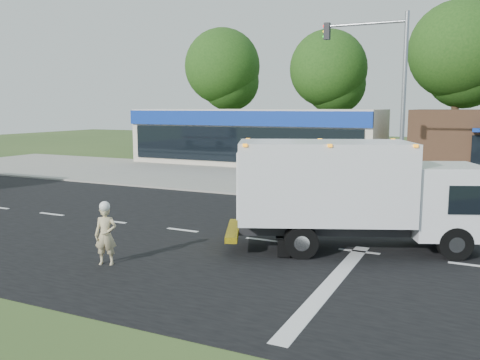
{
  "coord_description": "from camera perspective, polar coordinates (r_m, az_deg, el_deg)",
  "views": [
    {
      "loc": [
        6.03,
        -14.37,
        4.18
      ],
      "look_at": [
        -1.35,
        1.09,
        1.7
      ],
      "focal_mm": 38.0,
      "sensor_mm": 36.0,
      "label": 1
    }
  ],
  "objects": [
    {
      "name": "emergency_worker",
      "position": [
        13.96,
        -14.85,
        -5.84
      ],
      "size": [
        0.69,
        0.58,
        1.72
      ],
      "rotation": [
        0.0,
        0.0,
        0.39
      ],
      "color": "tan",
      "rests_on": "ground"
    },
    {
      "name": "background_trees",
      "position": [
        43.2,
        16.69,
        12.14
      ],
      "size": [
        36.77,
        7.39,
        12.1
      ],
      "color": "#332114",
      "rests_on": "ground"
    },
    {
      "name": "ground",
      "position": [
        16.13,
        2.69,
        -6.79
      ],
      "size": [
        120.0,
        120.0,
        0.0
      ],
      "primitive_type": "plane",
      "color": "#385123",
      "rests_on": "ground"
    },
    {
      "name": "retail_strip_mall",
      "position": [
        37.51,
        1.87,
        4.92
      ],
      "size": [
        18.0,
        6.2,
        4.0
      ],
      "color": "#BFB49F",
      "rests_on": "ground"
    },
    {
      "name": "traffic_signal_pole",
      "position": [
        22.28,
        16.27,
        9.83
      ],
      "size": [
        3.51,
        0.25,
        8.0
      ],
      "color": "gray",
      "rests_on": "ground"
    },
    {
      "name": "sidewalk",
      "position": [
        23.72,
        10.42,
        -1.9
      ],
      "size": [
        60.0,
        2.4,
        0.12
      ],
      "primitive_type": "cube",
      "color": "gray",
      "rests_on": "ground"
    },
    {
      "name": "road_asphalt",
      "position": [
        16.13,
        2.69,
        -6.77
      ],
      "size": [
        60.0,
        14.0,
        0.02
      ],
      "primitive_type": "cube",
      "color": "black",
      "rests_on": "ground"
    },
    {
      "name": "parking_apron",
      "position": [
        29.3,
        13.39,
        -0.17
      ],
      "size": [
        60.0,
        9.0,
        0.02
      ],
      "primitive_type": "cube",
      "color": "gray",
      "rests_on": "ground"
    },
    {
      "name": "ems_box_truck",
      "position": [
        15.06,
        12.33,
        -0.86
      ],
      "size": [
        7.52,
        4.85,
        3.2
      ],
      "rotation": [
        0.0,
        0.0,
        0.4
      ],
      "color": "black",
      "rests_on": "ground"
    },
    {
      "name": "lane_markings",
      "position": [
        14.44,
        5.58,
        -8.55
      ],
      "size": [
        55.2,
        7.0,
        0.01
      ],
      "color": "silver",
      "rests_on": "road_asphalt"
    }
  ]
}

